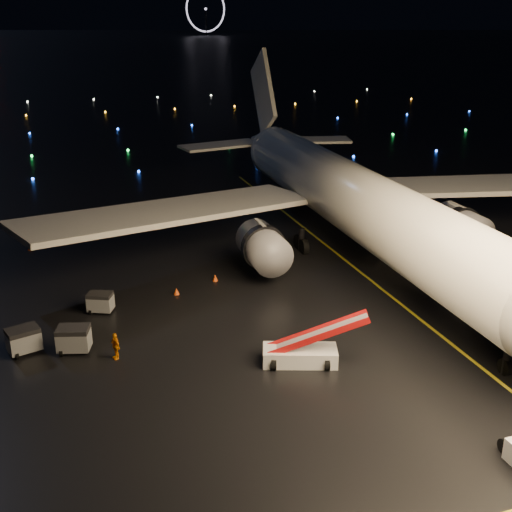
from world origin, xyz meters
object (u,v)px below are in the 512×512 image
object	(u,v)px
belt_loader	(300,340)
baggage_cart_1	(74,339)
crew_c	(115,346)
baggage_cart_2	(24,340)
airliner	(340,156)
baggage_cart_0	(101,302)

from	to	relation	value
belt_loader	baggage_cart_1	distance (m)	14.92
crew_c	baggage_cart_2	world-z (taller)	crew_c
belt_loader	airliner	bearing A→B (deg)	78.61
airliner	belt_loader	world-z (taller)	airliner
belt_loader	baggage_cart_2	world-z (taller)	belt_loader
baggage_cart_0	baggage_cart_2	distance (m)	7.18
crew_c	baggage_cart_1	bearing A→B (deg)	-145.41
airliner	crew_c	size ratio (longest dim) A/B	33.13
belt_loader	baggage_cart_2	xyz separation A→B (m)	(-16.79, 6.90, -0.81)
baggage_cart_0	baggage_cart_2	size ratio (longest dim) A/B	0.87
belt_loader	baggage_cart_0	distance (m)	16.36
airliner	baggage_cart_1	distance (m)	30.76
baggage_cart_1	baggage_cart_2	world-z (taller)	baggage_cart_1
crew_c	belt_loader	bearing A→B (deg)	49.36
baggage_cart_2	belt_loader	bearing A→B (deg)	-40.10
airliner	baggage_cart_2	size ratio (longest dim) A/B	29.58
belt_loader	crew_c	size ratio (longest dim) A/B	3.80
baggage_cart_0	belt_loader	bearing A→B (deg)	-21.56
baggage_cart_0	baggage_cart_1	world-z (taller)	baggage_cart_1
baggage_cart_0	crew_c	bearing A→B (deg)	-63.75
belt_loader	baggage_cart_2	size ratio (longest dim) A/B	3.39
airliner	baggage_cart_2	bearing A→B (deg)	-152.95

